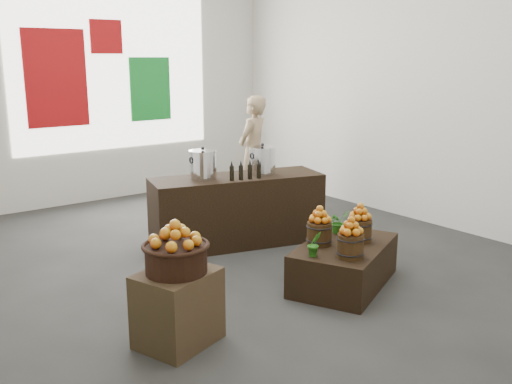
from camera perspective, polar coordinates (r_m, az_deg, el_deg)
ground at (r=6.40m, az=-2.75°, el=-6.75°), size 7.00×7.00×0.00m
back_wall at (r=9.12m, az=-15.84°, el=11.59°), size 6.00×0.04×4.00m
back_opening at (r=9.22m, az=-14.03°, el=11.71°), size 3.20×0.02×2.40m
deco_red_left at (r=8.88m, az=-19.37°, el=10.67°), size 0.90×0.04×1.40m
deco_green_right at (r=9.48m, az=-10.53°, el=10.09°), size 0.70×0.04×1.00m
deco_red_upper at (r=9.17m, az=-14.77°, el=14.79°), size 0.50×0.04×0.50m
crate at (r=4.56m, az=-7.83°, el=-11.40°), size 0.71×0.64×0.59m
wicker_basket at (r=4.41m, az=-7.99°, el=-6.64°), size 0.47×0.47×0.21m
apples_in_basket at (r=4.35m, az=-8.08°, el=-4.09°), size 0.37×0.37×0.20m
display_table at (r=5.72m, az=8.80°, el=-7.15°), size 1.41×1.18×0.42m
apple_bucket_front_left at (r=5.26m, az=9.41°, el=-5.33°), size 0.24×0.24×0.22m
apples_in_bucket_front_left at (r=5.20m, az=9.49°, el=-3.32°), size 0.18×0.18×0.16m
apple_bucket_front_right at (r=5.73m, az=10.31°, el=-3.79°), size 0.24×0.24×0.22m
apples_in_bucket_front_right at (r=5.68m, az=10.39°, el=-1.93°), size 0.18×0.18×0.16m
apple_bucket_rear at (r=5.58m, az=6.34°, el=-4.13°), size 0.24×0.24×0.22m
apples_in_bucket_rear at (r=5.53m, az=6.39°, el=-2.22°), size 0.18×0.18×0.16m
herb_garnish_right at (r=5.96m, az=8.23°, el=-2.96°), size 0.23×0.20×0.24m
herb_garnish_left at (r=5.25m, az=5.86°, el=-5.18°), size 0.15×0.13×0.24m
counter at (r=6.82m, az=-1.88°, el=-1.83°), size 2.13×1.16×0.83m
stock_pot_left at (r=6.56m, az=-5.33°, el=2.65°), size 0.31×0.31×0.31m
stock_pot_center at (r=6.81m, az=0.63°, el=3.09°), size 0.31×0.31×0.31m
oil_cruets at (r=6.51m, az=-1.30°, el=2.25°), size 0.30×0.13×0.23m
shopper at (r=8.58m, az=-0.30°, el=4.13°), size 0.71×0.61×1.65m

